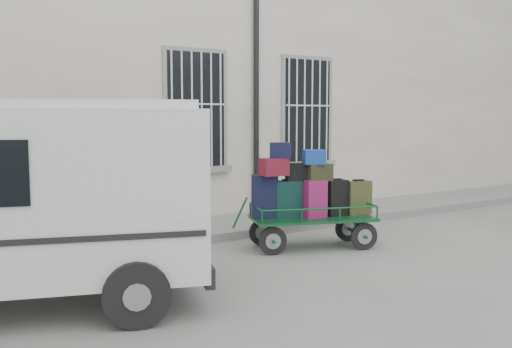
{
  "coord_description": "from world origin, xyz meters",
  "views": [
    {
      "loc": [
        -5.39,
        -6.93,
        2.11
      ],
      "look_at": [
        -0.29,
        1.0,
        1.17
      ],
      "focal_mm": 40.0,
      "sensor_mm": 36.0,
      "label": 1
    }
  ],
  "objects": [
    {
      "name": "ground",
      "position": [
        0.0,
        0.0,
        0.0
      ],
      "size": [
        80.0,
        80.0,
        0.0
      ],
      "primitive_type": "plane",
      "color": "slate",
      "rests_on": "ground"
    },
    {
      "name": "building",
      "position": [
        0.0,
        5.5,
        3.0
      ],
      "size": [
        24.0,
        5.15,
        6.0
      ],
      "color": "#BDB2A2",
      "rests_on": "ground"
    },
    {
      "name": "sidewalk",
      "position": [
        0.0,
        2.2,
        0.07
      ],
      "size": [
        24.0,
        1.7,
        0.15
      ],
      "primitive_type": "cube",
      "color": "gray",
      "rests_on": "ground"
    },
    {
      "name": "luggage_cart",
      "position": [
        0.2,
        0.26,
        0.82
      ],
      "size": [
        2.32,
        1.49,
        1.71
      ],
      "rotation": [
        0.0,
        0.0,
        -0.34
      ],
      "color": "black",
      "rests_on": "ground"
    }
  ]
}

